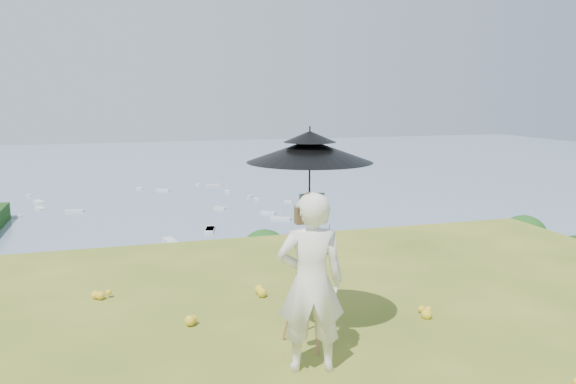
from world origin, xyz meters
name	(u,v)px	position (x,y,z in m)	size (l,w,h in m)	color
shoreline_tier	(144,367)	(0.00, 75.00, -36.00)	(170.00, 28.00, 8.00)	gray
bay_water	(128,184)	(0.00, 240.00, -34.00)	(700.00, 700.00, 0.00)	#7387A4
slope_trees	(153,349)	(0.00, 35.00, -15.00)	(110.00, 50.00, 6.00)	#1B5118
harbor_town	(142,325)	(0.00, 75.00, -29.50)	(110.00, 22.00, 5.00)	silver
moored_boats	(86,226)	(-12.50, 161.00, -33.65)	(140.00, 140.00, 0.70)	silver
painter	(311,283)	(0.36, 1.55, 0.91)	(0.67, 0.44, 1.83)	white
field_easel	(310,269)	(0.54, 2.14, 0.86)	(0.65, 0.65, 1.71)	#97643F
sun_umbrella	(310,174)	(0.55, 2.17, 1.91)	(1.35, 1.35, 1.01)	black
painter_cap	(312,197)	(0.36, 1.55, 1.78)	(0.19, 0.23, 0.10)	#C56C78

